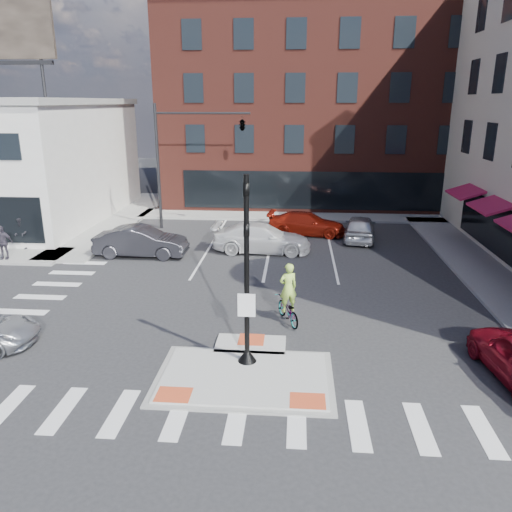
# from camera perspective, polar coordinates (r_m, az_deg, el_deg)

# --- Properties ---
(ground) EXTENTS (120.00, 120.00, 0.00)m
(ground) POSITION_cam_1_polar(r_m,az_deg,el_deg) (16.10, -1.15, -12.94)
(ground) COLOR #28282B
(ground) RESTS_ON ground
(refuge_island) EXTENTS (5.40, 4.65, 0.13)m
(refuge_island) POSITION_cam_1_polar(r_m,az_deg,el_deg) (15.85, -1.25, -13.25)
(refuge_island) COLOR gray
(refuge_island) RESTS_ON ground
(sidewalk_nw) EXTENTS (23.50, 20.50, 0.15)m
(sidewalk_nw) POSITION_cam_1_polar(r_m,az_deg,el_deg) (35.27, -26.60, 2.25)
(sidewalk_nw) COLOR gray
(sidewalk_nw) RESTS_ON ground
(sidewalk_e) EXTENTS (3.00, 24.00, 0.15)m
(sidewalk_e) POSITION_cam_1_polar(r_m,az_deg,el_deg) (26.84, 24.82, -1.79)
(sidewalk_e) COLOR gray
(sidewalk_e) RESTS_ON ground
(sidewalk_n) EXTENTS (26.00, 3.00, 0.15)m
(sidewalk_n) POSITION_cam_1_polar(r_m,az_deg,el_deg) (36.76, 6.99, 4.52)
(sidewalk_n) COLOR gray
(sidewalk_n) RESTS_ON ground
(building_n) EXTENTS (24.40, 18.40, 15.50)m
(building_n) POSITION_cam_1_polar(r_m,az_deg,el_deg) (45.86, 6.89, 16.76)
(building_n) COLOR #59231B
(building_n) RESTS_ON ground
(building_far_left) EXTENTS (10.00, 12.00, 10.00)m
(building_far_left) POSITION_cam_1_polar(r_m,az_deg,el_deg) (66.14, -0.08, 14.57)
(building_far_left) COLOR slate
(building_far_left) RESTS_ON ground
(building_far_right) EXTENTS (12.00, 12.00, 12.00)m
(building_far_right) POSITION_cam_1_polar(r_m,az_deg,el_deg) (68.29, 11.40, 15.17)
(building_far_right) COLOR brown
(building_far_right) RESTS_ON ground
(signal_pole) EXTENTS (0.60, 0.60, 5.98)m
(signal_pole) POSITION_cam_1_polar(r_m,az_deg,el_deg) (15.42, -1.06, -4.61)
(signal_pole) COLOR black
(signal_pole) RESTS_ON refuge_island
(mast_arm_signal) EXTENTS (6.10, 2.24, 8.00)m
(mast_arm_signal) POSITION_cam_1_polar(r_m,az_deg,el_deg) (32.27, -4.24, 13.85)
(mast_arm_signal) COLOR black
(mast_arm_signal) RESTS_ON ground
(white_pickup) EXTENTS (5.53, 2.40, 1.58)m
(white_pickup) POSITION_cam_1_polar(r_m,az_deg,el_deg) (27.88, 0.65, 2.06)
(white_pickup) COLOR silver
(white_pickup) RESTS_ON ground
(bg_car_dark) EXTENTS (4.98, 1.77, 1.64)m
(bg_car_dark) POSITION_cam_1_polar(r_m,az_deg,el_deg) (27.77, -13.00, 1.60)
(bg_car_dark) COLOR #29292F
(bg_car_dark) RESTS_ON ground
(bg_car_silver) EXTENTS (2.42, 4.71, 1.53)m
(bg_car_silver) POSITION_cam_1_polar(r_m,az_deg,el_deg) (30.94, 11.79, 3.18)
(bg_car_silver) COLOR silver
(bg_car_silver) RESTS_ON ground
(bg_car_red) EXTENTS (5.12, 2.66, 1.42)m
(bg_car_red) POSITION_cam_1_polar(r_m,az_deg,el_deg) (31.71, 5.80, 3.69)
(bg_car_red) COLOR maroon
(bg_car_red) RESTS_ON ground
(cyclist) EXTENTS (1.36, 2.01, 2.37)m
(cyclist) POSITION_cam_1_polar(r_m,az_deg,el_deg) (19.03, 3.67, -5.34)
(cyclist) COLOR #3F3F44
(cyclist) RESTS_ON ground
(pedestrian_a) EXTENTS (1.11, 1.09, 1.80)m
(pedestrian_a) POSITION_cam_1_polar(r_m,az_deg,el_deg) (30.83, -25.22, 2.38)
(pedestrian_a) COLOR black
(pedestrian_a) RESTS_ON sidewalk_nw
(pedestrian_b) EXTENTS (1.09, 0.56, 1.79)m
(pedestrian_b) POSITION_cam_1_polar(r_m,az_deg,el_deg) (29.28, -26.99, 1.40)
(pedestrian_b) COLOR #37323D
(pedestrian_b) RESTS_ON sidewalk_nw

